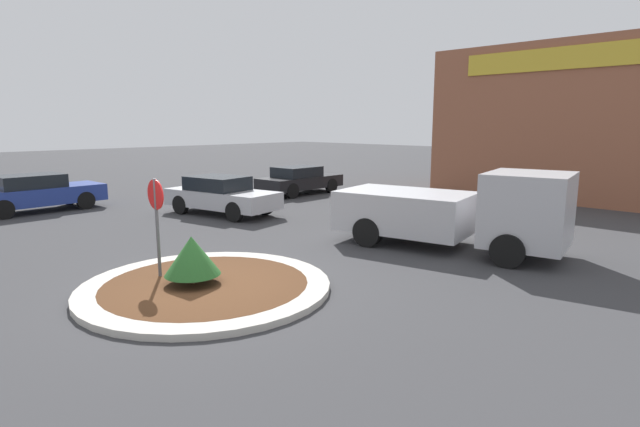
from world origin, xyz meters
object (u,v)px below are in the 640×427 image
at_px(utility_truck, 457,211).
at_px(parked_sedan_black, 299,180).
at_px(stop_sign, 157,212).
at_px(parked_sedan_blue, 36,193).
at_px(parked_sedan_silver, 221,195).

distance_m(utility_truck, parked_sedan_black, 11.67).
xyz_separation_m(stop_sign, parked_sedan_blue, (-11.41, 0.99, -0.78)).
bearing_deg(utility_truck, parked_sedan_blue, -168.61).
xyz_separation_m(stop_sign, parked_sedan_black, (-7.71, 11.36, -0.83)).
xyz_separation_m(parked_sedan_black, parked_sedan_blue, (-3.69, -10.38, 0.05)).
height_order(stop_sign, parked_sedan_silver, stop_sign).
distance_m(parked_sedan_silver, parked_sedan_black, 6.08).
bearing_deg(parked_sedan_black, stop_sign, -147.28).
bearing_deg(stop_sign, parked_sedan_black, 124.17).
xyz_separation_m(utility_truck, parked_sedan_black, (-10.79, 4.42, -0.36)).
distance_m(utility_truck, parked_sedan_blue, 15.67).
bearing_deg(utility_truck, stop_sign, -124.87).
relative_size(parked_sedan_silver, parked_sedan_blue, 0.99).
distance_m(stop_sign, parked_sedan_black, 13.76).
distance_m(stop_sign, parked_sedan_silver, 8.11).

